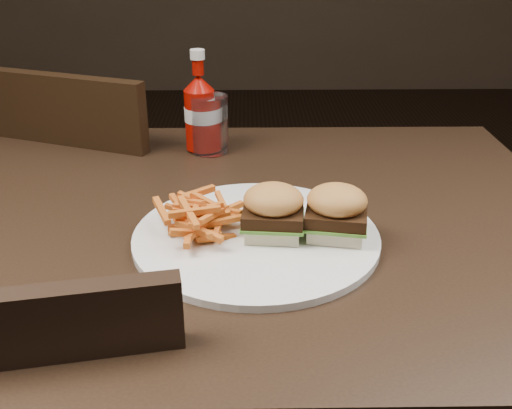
{
  "coord_description": "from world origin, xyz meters",
  "views": [
    {
      "loc": [
        0.1,
        -0.81,
        1.16
      ],
      "look_at": [
        0.11,
        -0.07,
        0.8
      ],
      "focal_mm": 42.0,
      "sensor_mm": 36.0,
      "label": 1
    }
  ],
  "objects_px": {
    "dining_table": "(184,225)",
    "chair_far": "(124,238)",
    "tumbler": "(210,124)",
    "plate": "(256,237)",
    "ketchup_bottle": "(200,120)"
  },
  "relations": [
    {
      "from": "plate",
      "to": "ketchup_bottle",
      "type": "distance_m",
      "value": 0.37
    },
    {
      "from": "chair_far",
      "to": "tumbler",
      "type": "relative_size",
      "value": 3.96
    },
    {
      "from": "chair_far",
      "to": "ketchup_bottle",
      "type": "relative_size",
      "value": 3.76
    },
    {
      "from": "plate",
      "to": "tumbler",
      "type": "relative_size",
      "value": 3.16
    },
    {
      "from": "tumbler",
      "to": "ketchup_bottle",
      "type": "bearing_deg",
      "value": 149.25
    },
    {
      "from": "ketchup_bottle",
      "to": "tumbler",
      "type": "distance_m",
      "value": 0.02
    },
    {
      "from": "dining_table",
      "to": "tumbler",
      "type": "height_order",
      "value": "tumbler"
    },
    {
      "from": "dining_table",
      "to": "ketchup_bottle",
      "type": "height_order",
      "value": "ketchup_bottle"
    },
    {
      "from": "plate",
      "to": "dining_table",
      "type": "bearing_deg",
      "value": 142.03
    },
    {
      "from": "chair_far",
      "to": "tumbler",
      "type": "distance_m",
      "value": 0.51
    },
    {
      "from": "chair_far",
      "to": "tumbler",
      "type": "bearing_deg",
      "value": 155.95
    },
    {
      "from": "dining_table",
      "to": "chair_far",
      "type": "bearing_deg",
      "value": 113.09
    },
    {
      "from": "dining_table",
      "to": "plate",
      "type": "bearing_deg",
      "value": -37.97
    },
    {
      "from": "chair_far",
      "to": "plate",
      "type": "height_order",
      "value": "plate"
    },
    {
      "from": "plate",
      "to": "chair_far",
      "type": "bearing_deg",
      "value": 118.84
    }
  ]
}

